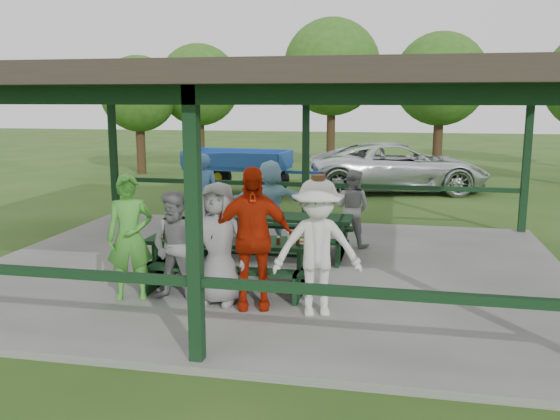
% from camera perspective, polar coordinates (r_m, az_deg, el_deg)
% --- Properties ---
extents(ground, '(90.00, 90.00, 0.00)m').
position_cam_1_polar(ground, '(10.35, -0.90, -5.98)').
color(ground, '#284A17').
rests_on(ground, ground).
extents(concrete_slab, '(10.00, 8.00, 0.10)m').
position_cam_1_polar(concrete_slab, '(10.33, -0.91, -5.72)').
color(concrete_slab, slate).
rests_on(concrete_slab, ground).
extents(pavilion_structure, '(10.60, 8.60, 3.24)m').
position_cam_1_polar(pavilion_structure, '(9.92, -0.96, 11.84)').
color(pavilion_structure, black).
rests_on(pavilion_structure, concrete_slab).
extents(picnic_table_near, '(2.59, 1.39, 0.75)m').
position_cam_1_polar(picnic_table_near, '(9.16, -4.73, -4.49)').
color(picnic_table_near, black).
rests_on(picnic_table_near, concrete_slab).
extents(picnic_table_far, '(2.84, 1.39, 0.75)m').
position_cam_1_polar(picnic_table_far, '(10.98, -0.55, -1.87)').
color(picnic_table_far, black).
rests_on(picnic_table_far, concrete_slab).
extents(table_setting, '(2.35, 0.45, 0.10)m').
position_cam_1_polar(table_setting, '(9.09, -4.25, -2.59)').
color(table_setting, white).
rests_on(table_setting, picnic_table_near).
extents(contestant_green, '(0.77, 0.63, 1.82)m').
position_cam_1_polar(contestant_green, '(8.74, -14.24, -2.59)').
color(contestant_green, green).
rests_on(contestant_green, concrete_slab).
extents(contestant_grey_left, '(0.81, 0.65, 1.60)m').
position_cam_1_polar(contestant_grey_left, '(8.54, -9.86, -3.49)').
color(contestant_grey_left, gray).
rests_on(contestant_grey_left, concrete_slab).
extents(contestant_grey_mid, '(0.90, 0.64, 1.74)m').
position_cam_1_polar(contestant_grey_mid, '(8.33, -5.94, -3.24)').
color(contestant_grey_mid, gray).
rests_on(contestant_grey_mid, concrete_slab).
extents(contestant_red, '(1.24, 0.73, 1.97)m').
position_cam_1_polar(contestant_red, '(8.12, -2.75, -2.70)').
color(contestant_red, '#B62008').
rests_on(contestant_red, concrete_slab).
extents(contestant_white_fedora, '(1.31, 0.93, 1.89)m').
position_cam_1_polar(contestant_white_fedora, '(7.86, 3.63, -3.64)').
color(contestant_white_fedora, silver).
rests_on(contestant_white_fedora, concrete_slab).
extents(spectator_lblue, '(1.63, 1.09, 1.68)m').
position_cam_1_polar(spectator_lblue, '(11.82, -0.96, 0.81)').
color(spectator_lblue, '#88BDD2').
rests_on(spectator_lblue, concrete_slab).
extents(spectator_blue, '(0.68, 0.49, 1.75)m').
position_cam_1_polar(spectator_blue, '(12.61, -7.31, 1.48)').
color(spectator_blue, '#3A6398').
rests_on(spectator_blue, concrete_slab).
extents(spectator_grey, '(0.89, 0.79, 1.52)m').
position_cam_1_polar(spectator_grey, '(11.66, 6.95, 0.19)').
color(spectator_grey, gray).
rests_on(spectator_grey, concrete_slab).
extents(pickup_truck, '(6.08, 3.58, 1.59)m').
position_cam_1_polar(pickup_truck, '(19.55, 11.29, 4.07)').
color(pickup_truck, silver).
rests_on(pickup_truck, ground).
extents(farm_trailer, '(4.30, 2.13, 1.50)m').
position_cam_1_polar(farm_trailer, '(18.57, -4.07, 3.75)').
color(farm_trailer, navy).
rests_on(farm_trailer, ground).
extents(tree_far_left, '(3.32, 3.32, 5.18)m').
position_cam_1_polar(tree_far_left, '(24.93, -7.81, 11.79)').
color(tree_far_left, '#302113').
rests_on(tree_far_left, ground).
extents(tree_left, '(4.02, 4.02, 6.28)m').
position_cam_1_polar(tree_left, '(25.44, 5.01, 13.51)').
color(tree_left, '#302113').
rests_on(tree_left, ground).
extents(tree_mid, '(3.48, 3.48, 5.43)m').
position_cam_1_polar(tree_mid, '(23.43, 15.21, 12.03)').
color(tree_mid, '#302113').
rests_on(tree_mid, ground).
extents(tree_edge_left, '(2.98, 2.98, 4.65)m').
position_cam_1_polar(tree_edge_left, '(24.39, -13.45, 10.78)').
color(tree_edge_left, '#302113').
rests_on(tree_edge_left, ground).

